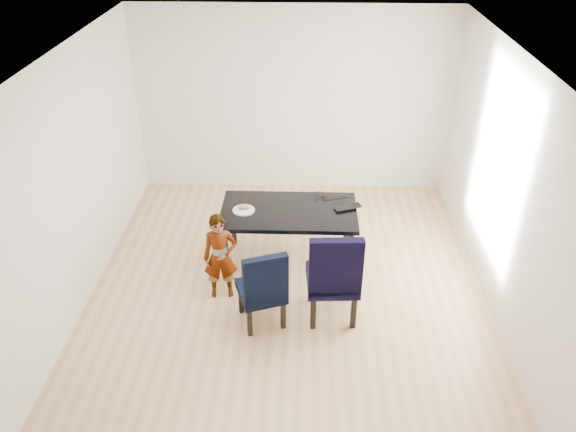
{
  "coord_description": "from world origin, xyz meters",
  "views": [
    {
      "loc": [
        0.18,
        -5.16,
        4.13
      ],
      "look_at": [
        0.0,
        0.2,
        0.85
      ],
      "focal_mm": 35.0,
      "sensor_mm": 36.0,
      "label": 1
    }
  ],
  "objects_px": {
    "dining_table": "(289,237)",
    "child": "(220,257)",
    "plate": "(244,210)",
    "laptop": "(346,205)",
    "chair_left": "(261,285)",
    "chair_right": "(333,272)"
  },
  "relations": [
    {
      "from": "chair_right",
      "to": "laptop",
      "type": "height_order",
      "value": "chair_right"
    },
    {
      "from": "chair_right",
      "to": "laptop",
      "type": "relative_size",
      "value": 3.38
    },
    {
      "from": "plate",
      "to": "dining_table",
      "type": "bearing_deg",
      "value": 3.66
    },
    {
      "from": "child",
      "to": "plate",
      "type": "xyz_separation_m",
      "value": [
        0.21,
        0.62,
        0.24
      ]
    },
    {
      "from": "dining_table",
      "to": "plate",
      "type": "distance_m",
      "value": 0.65
    },
    {
      "from": "plate",
      "to": "laptop",
      "type": "xyz_separation_m",
      "value": [
        1.21,
        0.14,
        0.01
      ]
    },
    {
      "from": "chair_left",
      "to": "plate",
      "type": "distance_m",
      "value": 1.11
    },
    {
      "from": "dining_table",
      "to": "laptop",
      "type": "distance_m",
      "value": 0.79
    },
    {
      "from": "dining_table",
      "to": "plate",
      "type": "relative_size",
      "value": 6.14
    },
    {
      "from": "child",
      "to": "plate",
      "type": "relative_size",
      "value": 3.99
    },
    {
      "from": "chair_left",
      "to": "chair_right",
      "type": "bearing_deg",
      "value": -9.98
    },
    {
      "from": "chair_right",
      "to": "child",
      "type": "height_order",
      "value": "chair_right"
    },
    {
      "from": "dining_table",
      "to": "child",
      "type": "height_order",
      "value": "child"
    },
    {
      "from": "child",
      "to": "laptop",
      "type": "relative_size",
      "value": 3.13
    },
    {
      "from": "dining_table",
      "to": "laptop",
      "type": "bearing_deg",
      "value": 8.92
    },
    {
      "from": "dining_table",
      "to": "chair_left",
      "type": "xyz_separation_m",
      "value": [
        -0.26,
        -1.07,
        0.1
      ]
    },
    {
      "from": "plate",
      "to": "laptop",
      "type": "height_order",
      "value": "laptop"
    },
    {
      "from": "dining_table",
      "to": "chair_left",
      "type": "relative_size",
      "value": 1.68
    },
    {
      "from": "dining_table",
      "to": "chair_right",
      "type": "relative_size",
      "value": 1.43
    },
    {
      "from": "plate",
      "to": "chair_right",
      "type": "bearing_deg",
      "value": -41.67
    },
    {
      "from": "dining_table",
      "to": "chair_right",
      "type": "xyz_separation_m",
      "value": [
        0.49,
        -0.94,
        0.18
      ]
    },
    {
      "from": "chair_right",
      "to": "chair_left",
      "type": "bearing_deg",
      "value": -173.73
    }
  ]
}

